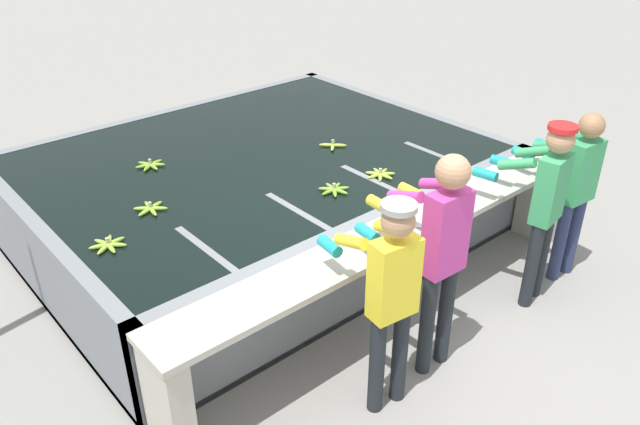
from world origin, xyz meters
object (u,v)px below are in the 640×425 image
worker_1 (441,245)px  banana_bunch_floating_3 (333,145)px  worker_3 (575,182)px  banana_bunch_floating_2 (334,189)px  banana_bunch_floating_4 (380,174)px  banana_bunch_floating_0 (150,165)px  banana_bunch_floating_1 (108,244)px  knife_0 (413,225)px  banana_bunch_floating_5 (151,208)px  worker_2 (545,199)px  worker_0 (390,289)px

worker_1 → banana_bunch_floating_3: worker_1 is taller
worker_1 → worker_3: size_ratio=1.10×
worker_3 → banana_bunch_floating_2: 2.11m
worker_3 → banana_bunch_floating_4: size_ratio=5.70×
worker_3 → banana_bunch_floating_0: bearing=132.5°
worker_1 → banana_bunch_floating_4: bearing=60.4°
banana_bunch_floating_0 → banana_bunch_floating_1: size_ratio=1.00×
knife_0 → worker_1: bearing=-119.0°
worker_3 → banana_bunch_floating_2: bearing=141.1°
banana_bunch_floating_3 → knife_0: bearing=-110.4°
banana_bunch_floating_0 → banana_bunch_floating_5: size_ratio=1.00×
worker_2 → banana_bunch_floating_0: worker_2 is taller
banana_bunch_floating_4 → banana_bunch_floating_5: bearing=157.6°
banana_bunch_floating_2 → banana_bunch_floating_5: (-1.37, 0.73, 0.00)m
worker_1 → banana_bunch_floating_0: bearing=104.7°
banana_bunch_floating_5 → knife_0: banana_bunch_floating_5 is taller
worker_1 → banana_bunch_floating_0: (-0.75, 2.85, -0.15)m
worker_2 → banana_bunch_floating_5: size_ratio=5.81×
worker_0 → banana_bunch_floating_3: worker_0 is taller
banana_bunch_floating_2 → banana_bunch_floating_4: 0.53m
banana_bunch_floating_2 → banana_bunch_floating_4: size_ratio=1.00×
worker_1 → banana_bunch_floating_5: worker_1 is taller
worker_0 → worker_3: worker_0 is taller
banana_bunch_floating_2 → banana_bunch_floating_5: 1.55m
worker_2 → banana_bunch_floating_3: worker_2 is taller
worker_3 → banana_bunch_floating_5: bearing=145.6°
banana_bunch_floating_5 → banana_bunch_floating_2: bearing=-28.1°
banana_bunch_floating_1 → knife_0: 2.31m
banana_bunch_floating_4 → knife_0: 0.93m
banana_bunch_floating_1 → banana_bunch_floating_4: (2.39, -0.48, 0.00)m
worker_3 → banana_bunch_floating_1: size_ratio=5.70×
worker_3 → banana_bunch_floating_2: size_ratio=5.68×
worker_0 → banana_bunch_floating_0: 2.90m
banana_bunch_floating_1 → banana_bunch_floating_2: (1.87, -0.43, 0.00)m
worker_2 → banana_bunch_floating_5: worker_2 is taller
banana_bunch_floating_4 → worker_3: bearing=-48.7°
banana_bunch_floating_5 → worker_2: bearing=-40.5°
banana_bunch_floating_3 → worker_0: bearing=-123.7°
banana_bunch_floating_0 → knife_0: size_ratio=0.85×
worker_1 → banana_bunch_floating_3: bearing=67.5°
worker_0 → banana_bunch_floating_4: 1.84m
worker_1 → banana_bunch_floating_5: (-1.16, 2.07, -0.15)m
banana_bunch_floating_0 → banana_bunch_floating_2: (0.96, -1.51, 0.00)m
banana_bunch_floating_1 → banana_bunch_floating_4: size_ratio=1.00×
banana_bunch_floating_3 → knife_0: 1.70m
banana_bunch_floating_0 → worker_3: bearing=-47.5°
banana_bunch_floating_2 → knife_0: (0.06, -0.85, -0.01)m
worker_2 → banana_bunch_floating_0: bearing=125.4°
banana_bunch_floating_3 → banana_bunch_floating_4: bearing=-99.3°
worker_3 → banana_bunch_floating_3: (-0.99, 2.07, -0.03)m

